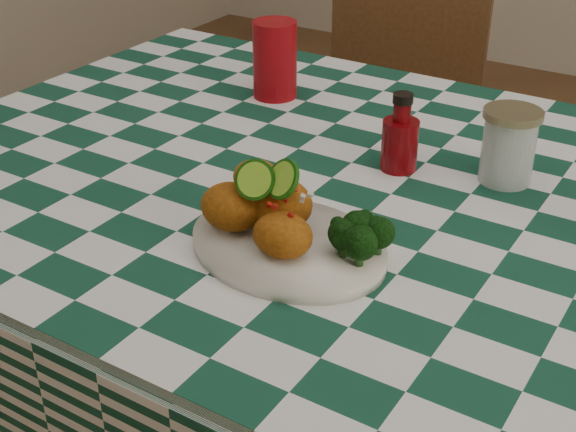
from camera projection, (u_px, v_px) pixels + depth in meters
The scene contains 8 objects.
dining_table at pixel (377, 391), 1.41m from camera, with size 1.66×1.06×0.79m, color #12412E, non-canonical shape.
plate at pixel (288, 246), 1.07m from camera, with size 0.28×0.22×0.02m, color silver, non-canonical shape.
fried_chicken_pile at pixel (275, 201), 1.04m from camera, with size 0.17×0.12×0.11m, color #A3580F, non-canonical shape.
broccoli_side at pixel (358, 239), 1.01m from camera, with size 0.07×0.07×0.05m, color black, non-canonical shape.
red_tumbler at pixel (275, 60), 1.54m from camera, with size 0.08×0.08×0.15m, color maroon.
ketchup_bottle at pixel (401, 132), 1.26m from camera, with size 0.06×0.06×0.13m, color #630409, non-canonical shape.
mason_jar at pixel (509, 146), 1.22m from camera, with size 0.09×0.09×0.12m, color #B2BCBA, non-canonical shape.
wooden_chair_left at pixel (383, 161), 2.09m from camera, with size 0.41×0.43×0.90m, color #472814, non-canonical shape.
Camera 1 is at (0.44, -0.99, 1.35)m, focal length 50.00 mm.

